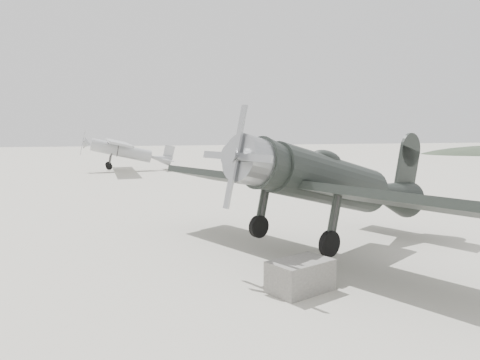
{
  "coord_description": "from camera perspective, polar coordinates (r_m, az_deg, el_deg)",
  "views": [
    {
      "loc": [
        -3.06,
        -14.72,
        3.65
      ],
      "look_at": [
        1.64,
        3.74,
        1.5
      ],
      "focal_mm": 35.0,
      "sensor_mm": 36.0,
      "label": 1
    }
  ],
  "objects": [
    {
      "name": "ground",
      "position": [
        15.47,
        -2.48,
        -7.21
      ],
      "size": [
        160.0,
        160.0,
        0.0
      ],
      "primitive_type": "plane",
      "color": "#9F9A8D",
      "rests_on": "ground"
    },
    {
      "name": "lowwing_monoplane",
      "position": [
        13.99,
        11.51,
        -0.38
      ],
      "size": [
        9.05,
        11.45,
        3.82
      ],
      "rotation": [
        0.0,
        0.24,
        0.45
      ],
      "color": "black",
      "rests_on": "ground"
    },
    {
      "name": "highwing_monoplane",
      "position": [
        40.47,
        -13.82,
        3.74
      ],
      "size": [
        7.5,
        10.56,
        3.0
      ],
      "rotation": [
        0.0,
        0.23,
        0.05
      ],
      "color": "#A5A7AB",
      "rests_on": "ground"
    },
    {
      "name": "equipment_block",
      "position": [
        10.73,
        7.36,
        -11.51
      ],
      "size": [
        1.65,
        1.38,
        0.7
      ],
      "primitive_type": "cube",
      "rotation": [
        0.0,
        0.0,
        0.42
      ],
      "color": "#615E5A",
      "rests_on": "ground"
    }
  ]
}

